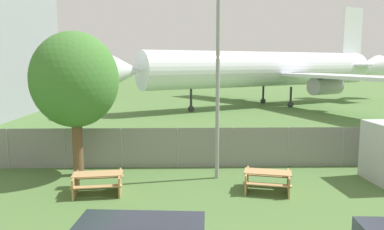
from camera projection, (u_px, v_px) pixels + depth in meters
perimeter_fence at (233, 147)px, 17.13m from camera, size 56.07×0.07×1.84m
airplane at (270, 69)px, 40.70m from camera, size 34.71×28.18×11.45m
picnic_bench_near_cabin at (98, 181)px, 13.73m from camera, size 1.94×1.60×0.76m
picnic_bench_open_grass at (268, 179)px, 13.96m from camera, size 2.01×1.77×0.76m
tree_near_hangar at (75, 80)px, 15.46m from camera, size 3.60×3.60×6.06m
light_mast at (218, 56)px, 14.92m from camera, size 0.44×0.44×8.32m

